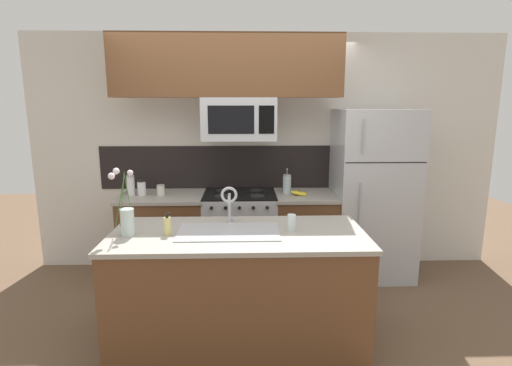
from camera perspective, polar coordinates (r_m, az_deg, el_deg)
name	(u,v)px	position (r m, az deg, el deg)	size (l,w,h in m)	color
ground_plane	(240,318)	(3.72, -2.37, -18.69)	(10.00, 10.00, 0.00)	brown
rear_partition	(266,153)	(4.54, 1.46, 4.28)	(5.20, 0.10, 2.60)	silver
splash_band	(240,167)	(4.50, -2.33, 2.28)	(3.11, 0.01, 0.48)	black
back_counter_left	(165,236)	(4.43, -12.90, -7.39)	(0.89, 0.65, 0.91)	brown
back_counter_right	(304,235)	(4.40, 6.89, -7.33)	(0.66, 0.65, 0.91)	brown
stove_range	(240,235)	(4.35, -2.30, -7.40)	(0.76, 0.64, 0.93)	#B7BABF
microwave	(239,119)	(4.10, -2.44, 9.13)	(0.74, 0.40, 0.42)	#B7BABF
upper_cabinet_band	(227,66)	(4.08, -4.15, 16.29)	(2.25, 0.34, 0.60)	brown
refrigerator	(372,194)	(4.46, 16.27, -1.52)	(0.82, 0.74, 1.80)	#B7BABF
storage_jar_tall	(131,185)	(4.37, -17.46, -0.32)	(0.08, 0.08, 0.21)	silver
storage_jar_medium	(142,188)	(4.34, -16.02, -0.65)	(0.09, 0.09, 0.16)	silver
storage_jar_short	(161,190)	(4.29, -13.44, -0.98)	(0.08, 0.08, 0.11)	silver
banana_bunch	(299,193)	(4.20, 6.17, -1.46)	(0.19, 0.15, 0.08)	yellow
french_press	(287,184)	(4.29, 4.44, -0.11)	(0.09, 0.09, 0.27)	silver
island_counter	(239,288)	(3.19, -2.42, -14.77)	(1.91, 0.85, 0.91)	brown
kitchen_sink	(229,241)	(3.05, -3.93, -8.25)	(0.76, 0.44, 0.16)	#ADAFB5
sink_faucet	(229,200)	(3.18, -3.84, -2.39)	(0.14, 0.14, 0.31)	#B7BABF
dish_soap_bottle	(167,226)	(3.02, -12.55, -5.96)	(0.06, 0.05, 0.16)	#DBCC75
drinking_glass	(292,222)	(3.06, 5.10, -5.62)	(0.06, 0.06, 0.12)	silver
flower_vase	(127,218)	(3.06, -18.00, -4.81)	(0.15, 0.15, 0.50)	silver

